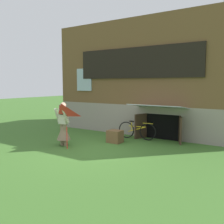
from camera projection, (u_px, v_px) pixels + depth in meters
name	position (u px, v px, depth m)	size (l,w,h in m)	color
ground_plane	(95.00, 151.00, 8.73)	(60.00, 60.00, 0.00)	#3D6B28
log_house	(157.00, 78.00, 12.83)	(8.80, 5.68, 5.19)	gray
person	(63.00, 127.00, 9.39)	(0.61, 0.52, 1.63)	#7F6B51
kite	(61.00, 114.00, 8.72)	(0.79, 0.76, 1.56)	red
bicycle_yellow	(137.00, 130.00, 10.50)	(1.67, 0.19, 0.76)	black
wooden_crate	(115.00, 136.00, 9.91)	(0.55, 0.47, 0.49)	brown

